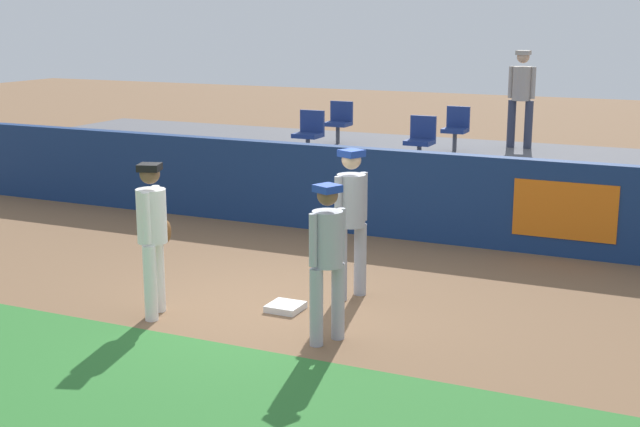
% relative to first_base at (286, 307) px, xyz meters
% --- Properties ---
extents(ground_plane, '(60.00, 60.00, 0.00)m').
position_rel_first_base_xyz_m(ground_plane, '(-0.13, 0.11, -0.04)').
color(ground_plane, brown).
extents(grass_foreground_strip, '(18.00, 2.80, 0.01)m').
position_rel_first_base_xyz_m(grass_foreground_strip, '(-0.13, -2.68, -0.04)').
color(grass_foreground_strip, '#2D722D').
rests_on(grass_foreground_strip, ground_plane).
extents(first_base, '(0.40, 0.40, 0.08)m').
position_rel_first_base_xyz_m(first_base, '(0.00, 0.00, 0.00)').
color(first_base, white).
rests_on(first_base, ground_plane).
extents(player_fielder_home, '(0.44, 0.59, 1.84)m').
position_rel_first_base_xyz_m(player_fielder_home, '(-1.32, -0.81, 1.02)').
color(player_fielder_home, white).
rests_on(player_fielder_home, ground_plane).
extents(player_runner_visitor, '(0.44, 0.46, 1.76)m').
position_rel_first_base_xyz_m(player_runner_visitor, '(0.90, -0.75, 0.98)').
color(player_runner_visitor, '#9EA3AD').
rests_on(player_runner_visitor, ground_plane).
extents(player_coach_visitor, '(0.47, 0.49, 1.89)m').
position_rel_first_base_xyz_m(player_coach_visitor, '(0.52, 0.80, 1.06)').
color(player_coach_visitor, '#9EA3AD').
rests_on(player_coach_visitor, ground_plane).
extents(field_wall, '(18.00, 0.26, 1.42)m').
position_rel_first_base_xyz_m(field_wall, '(-0.12, 3.96, 0.67)').
color(field_wall, navy).
rests_on(field_wall, ground_plane).
extents(bleacher_platform, '(18.00, 4.80, 0.96)m').
position_rel_first_base_xyz_m(bleacher_platform, '(-0.13, 6.53, 0.44)').
color(bleacher_platform, '#59595E').
rests_on(bleacher_platform, ground_plane).
extents(seat_front_left, '(0.47, 0.44, 0.84)m').
position_rel_first_base_xyz_m(seat_front_left, '(-2.24, 5.40, 1.39)').
color(seat_front_left, '#4C4C51').
rests_on(seat_front_left, bleacher_platform).
extents(seat_front_center, '(0.46, 0.44, 0.84)m').
position_rel_first_base_xyz_m(seat_front_center, '(-0.11, 5.40, 1.39)').
color(seat_front_center, '#4C4C51').
rests_on(seat_front_center, bleacher_platform).
extents(seat_back_left, '(0.48, 0.44, 0.84)m').
position_rel_first_base_xyz_m(seat_back_left, '(-2.44, 7.20, 1.39)').
color(seat_back_left, '#4C4C51').
rests_on(seat_back_left, bleacher_platform).
extents(seat_back_center, '(0.45, 0.44, 0.84)m').
position_rel_first_base_xyz_m(seat_back_center, '(-0.00, 7.20, 1.39)').
color(seat_back_center, '#4C4C51').
rests_on(seat_back_center, bleacher_platform).
extents(spectator_hooded, '(0.53, 0.37, 1.88)m').
position_rel_first_base_xyz_m(spectator_hooded, '(1.02, 8.10, 2.01)').
color(spectator_hooded, '#33384C').
rests_on(spectator_hooded, bleacher_platform).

